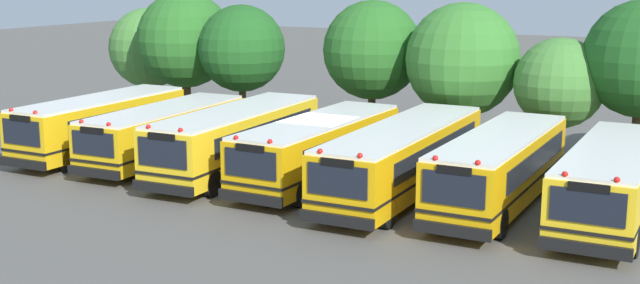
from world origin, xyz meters
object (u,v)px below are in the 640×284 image
Objects in this scene: school_bus_3 at (319,148)px; school_bus_5 at (500,167)px; tree_0 at (151,47)px; school_bus_0 at (101,123)px; tree_1 at (182,39)px; tree_5 at (560,83)px; school_bus_4 at (403,157)px; tree_2 at (241,49)px; tree_3 at (376,51)px; school_bus_6 at (613,180)px; school_bus_2 at (236,138)px; school_bus_1 at (165,132)px; tree_4 at (463,61)px.

school_bus_5 is at bearing -179.77° from school_bus_3.
tree_0 is at bearing -30.18° from school_bus_3.
school_bus_5 is at bearing 179.97° from school_bus_0.
tree_5 is at bearing -1.60° from tree_1.
school_bus_4 is 14.72m from tree_2.
tree_3 is at bearing -60.94° from school_bus_4.
school_bus_6 is at bearing -179.12° from school_bus_5.
school_bus_2 is 14.65m from school_bus_6.
tree_3 is (-5.00, 8.98, 2.91)m from school_bus_4.
tree_2 is (7.51, -2.07, 0.32)m from tree_0.
tree_2 is (-4.78, 7.98, 2.74)m from school_bus_2.
school_bus_1 is at bearing -153.67° from tree_5.
school_bus_1 is 0.94× the size of school_bus_3.
tree_4 is (-0.44, 8.28, 2.73)m from school_bus_4.
tree_0 is at bearing 174.26° from tree_5.
tree_5 is (0.41, 7.67, 2.07)m from school_bus_5.
tree_4 is (19.13, -1.75, 0.28)m from tree_0.
school_bus_3 is at bearing -2.45° from school_bus_4.
school_bus_5 is 1.55× the size of tree_2.
school_bus_2 is 11.09m from tree_4.
tree_3 reaches higher than school_bus_0.
tree_5 is (9.01, -1.32, -0.83)m from tree_3.
school_bus_2 is at bearing 175.71° from school_bus_1.
school_bus_3 is at bearing -42.64° from tree_2.
tree_4 is at bearing -149.65° from school_bus_0.
school_bus_6 is (7.37, -0.01, -0.04)m from school_bus_4.
tree_5 reaches higher than school_bus_2.
school_bus_3 is 11.87m from tree_2.
tree_5 is at bearing -5.74° from tree_0.
school_bus_5 is at bearing 178.66° from school_bus_2.
school_bus_0 is at bearing -157.93° from tree_5.
tree_1 is 1.31× the size of tree_5.
tree_1 reaches higher than school_bus_6.
school_bus_0 is 0.94× the size of school_bus_3.
school_bus_4 is at bearing 179.93° from school_bus_0.
tree_5 is at bearing -92.24° from school_bus_5.
tree_4 reaches higher than school_bus_4.
school_bus_0 is 16.57m from tree_4.
school_bus_3 is 9.42m from tree_3.
school_bus_5 is 1.48× the size of tree_3.
tree_0 is (-26.94, 10.04, 2.49)m from school_bus_6.
tree_3 is at bearing -136.90° from school_bus_0.
tree_0 is 1.13× the size of tree_5.
tree_1 is 11.00m from tree_3.
tree_4 is (-7.81, 8.29, 2.77)m from school_bus_6.
school_bus_5 is 17.80m from tree_2.
tree_3 is at bearing -105.64° from school_bus_2.
tree_2 is (-12.06, 7.96, 2.77)m from school_bus_4.
school_bus_0 is 0.91× the size of school_bus_2.
tree_4 is (10.65, 8.09, 2.82)m from school_bus_1.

